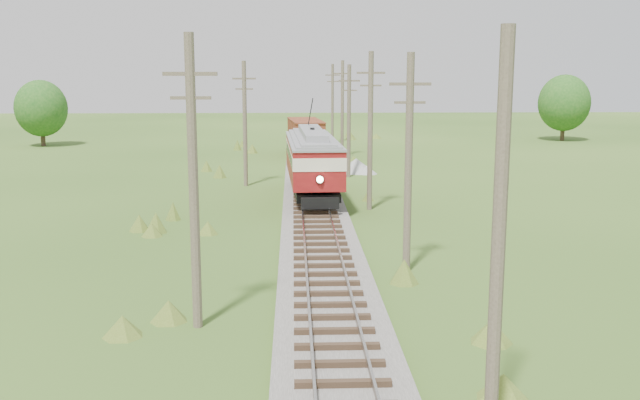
{
  "coord_description": "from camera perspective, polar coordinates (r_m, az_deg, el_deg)",
  "views": [
    {
      "loc": [
        -1.18,
        -9.35,
        7.86
      ],
      "look_at": [
        0.0,
        21.95,
        2.21
      ],
      "focal_mm": 40.0,
      "sensor_mm": 36.0,
      "label": 1
    }
  ],
  "objects": [
    {
      "name": "railbed_main",
      "position": [
        44.04,
        -0.59,
        0.2
      ],
      "size": [
        3.6,
        96.0,
        0.57
      ],
      "color": "#605B54",
      "rests_on": "ground"
    },
    {
      "name": "streetcar",
      "position": [
        44.09,
        -0.61,
        3.45
      ],
      "size": [
        3.38,
        12.66,
        5.75
      ],
      "rotation": [
        0.0,
        0.0,
        0.04
      ],
      "color": "black",
      "rests_on": "ground"
    },
    {
      "name": "gondola",
      "position": [
        67.84,
        -1.16,
        5.34
      ],
      "size": [
        3.53,
        8.75,
        2.83
      ],
      "rotation": [
        0.0,
        0.0,
        0.09
      ],
      "color": "black",
      "rests_on": "ground"
    },
    {
      "name": "gravel_pile",
      "position": [
        56.42,
        3.04,
        2.73
      ],
      "size": [
        3.06,
        3.25,
        1.11
      ],
      "color": "gray",
      "rests_on": "ground"
    },
    {
      "name": "utility_pole_r_1",
      "position": [
        15.37,
        14.1,
        -3.1
      ],
      "size": [
        0.3,
        0.3,
        8.8
      ],
      "color": "brown",
      "rests_on": "ground"
    },
    {
      "name": "utility_pole_r_2",
      "position": [
        27.93,
        7.1,
        3.08
      ],
      "size": [
        1.6,
        0.3,
        8.6
      ],
      "color": "brown",
      "rests_on": "ground"
    },
    {
      "name": "utility_pole_r_3",
      "position": [
        40.72,
        4.04,
        5.64
      ],
      "size": [
        1.6,
        0.3,
        9.0
      ],
      "color": "brown",
      "rests_on": "ground"
    },
    {
      "name": "utility_pole_r_4",
      "position": [
        53.63,
        2.33,
        6.43
      ],
      "size": [
        1.6,
        0.3,
        8.4
      ],
      "color": "brown",
      "rests_on": "ground"
    },
    {
      "name": "utility_pole_r_5",
      "position": [
        66.59,
        1.8,
        7.39
      ],
      "size": [
        1.6,
        0.3,
        8.9
      ],
      "color": "brown",
      "rests_on": "ground"
    },
    {
      "name": "utility_pole_r_6",
      "position": [
        79.54,
        1.01,
        7.78
      ],
      "size": [
        1.6,
        0.3,
        8.7
      ],
      "color": "brown",
      "rests_on": "ground"
    },
    {
      "name": "utility_pole_l_a",
      "position": [
        21.8,
        -10.1,
        1.54
      ],
      "size": [
        1.6,
        0.3,
        9.0
      ],
      "color": "brown",
      "rests_on": "ground"
    },
    {
      "name": "utility_pole_l_b",
      "position": [
        49.58,
        -6.03,
        6.19
      ],
      "size": [
        1.6,
        0.3,
        8.6
      ],
      "color": "brown",
      "rests_on": "ground"
    },
    {
      "name": "tree_mid_a",
      "position": [
        81.96,
        -21.42,
        6.84
      ],
      "size": [
        5.46,
        5.46,
        7.03
      ],
      "color": "#38281C",
      "rests_on": "ground"
    },
    {
      "name": "tree_mid_b",
      "position": [
        87.19,
        18.95,
        7.36
      ],
      "size": [
        5.88,
        5.88,
        7.57
      ],
      "color": "#38281C",
      "rests_on": "ground"
    }
  ]
}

